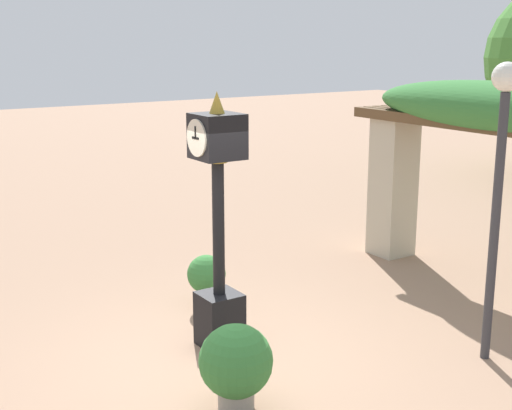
% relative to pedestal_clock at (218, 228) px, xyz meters
% --- Properties ---
extents(ground_plane, '(60.00, 60.00, 0.00)m').
position_rel_pedestal_clock_xyz_m(ground_plane, '(0.34, -0.18, -1.41)').
color(ground_plane, '#9E7A60').
extents(pedestal_clock, '(0.49, 0.54, 2.92)m').
position_rel_pedestal_clock_xyz_m(pedestal_clock, '(0.00, 0.00, 0.00)').
color(pedestal_clock, black).
rests_on(pedestal_clock, ground).
extents(pergola, '(4.98, 1.17, 2.90)m').
position_rel_pedestal_clock_xyz_m(pergola, '(0.34, 4.16, 0.74)').
color(pergola, '#BCB299').
rests_on(pergola, ground).
extents(potted_plant_near_left, '(0.51, 0.51, 0.71)m').
position_rel_pedestal_clock_xyz_m(potted_plant_near_left, '(-1.14, 0.47, -1.00)').
color(potted_plant_near_left, gray).
rests_on(potted_plant_near_left, ground).
extents(potted_plant_near_right, '(0.71, 0.71, 0.84)m').
position_rel_pedestal_clock_xyz_m(potted_plant_near_right, '(1.32, -0.60, -0.95)').
color(potted_plant_near_right, gray).
rests_on(potted_plant_near_right, ground).
extents(lamp_post, '(0.31, 0.31, 3.24)m').
position_rel_pedestal_clock_xyz_m(lamp_post, '(1.90, 2.30, 0.85)').
color(lamp_post, '#333338').
rests_on(lamp_post, ground).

